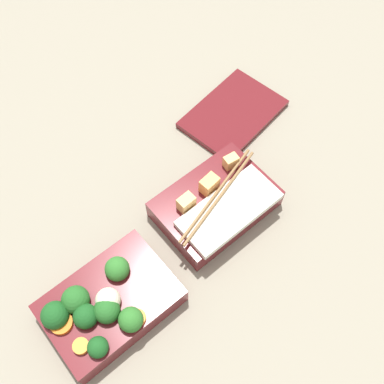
# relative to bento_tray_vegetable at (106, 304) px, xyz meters

# --- Properties ---
(ground_plane) EXTENTS (3.00, 3.00, 0.00)m
(ground_plane) POSITION_rel_bento_tray_vegetable_xyz_m (0.13, 0.03, -0.03)
(ground_plane) COLOR gray
(bento_tray_vegetable) EXTENTS (0.19, 0.13, 0.07)m
(bento_tray_vegetable) POSITION_rel_bento_tray_vegetable_xyz_m (0.00, 0.00, 0.00)
(bento_tray_vegetable) COLOR maroon
(bento_tray_vegetable) RESTS_ON ground_plane
(bento_tray_rice) EXTENTS (0.20, 0.13, 0.07)m
(bento_tray_rice) POSITION_rel_bento_tray_vegetable_xyz_m (0.24, 0.02, -0.00)
(bento_tray_rice) COLOR maroon
(bento_tray_rice) RESTS_ON ground_plane
(bento_lid) EXTENTS (0.21, 0.16, 0.01)m
(bento_lid) POSITION_rel_bento_tray_vegetable_xyz_m (0.40, 0.16, -0.02)
(bento_lid) COLOR maroon
(bento_lid) RESTS_ON ground_plane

